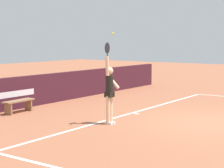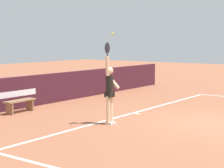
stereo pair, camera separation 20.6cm
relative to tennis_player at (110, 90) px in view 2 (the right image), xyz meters
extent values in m
plane|color=#9F5C3F|center=(1.97, -2.43, -1.06)|extent=(60.00, 60.00, 0.00)
cube|color=white|center=(1.97, 0.42, -1.05)|extent=(12.10, 0.11, 0.00)
cube|color=white|center=(1.97, 0.27, -1.05)|extent=(0.11, 0.30, 0.00)
cube|color=#401826|center=(1.97, 4.44, -0.45)|extent=(16.89, 0.21, 1.21)
cylinder|color=beige|center=(0.08, 0.01, -0.61)|extent=(0.13, 0.13, 0.88)
cylinder|color=beige|center=(-0.07, 0.00, -0.61)|extent=(0.13, 0.13, 0.88)
cube|color=white|center=(0.08, -0.01, -1.02)|extent=(0.11, 0.24, 0.07)
cube|color=white|center=(-0.07, -0.02, -1.02)|extent=(0.11, 0.24, 0.07)
cylinder|color=black|center=(0.00, 0.00, 0.14)|extent=(0.23, 0.23, 0.63)
cube|color=black|center=(0.00, 0.00, -0.13)|extent=(0.28, 0.23, 0.16)
sphere|color=beige|center=(0.00, 0.00, 0.60)|extent=(0.24, 0.24, 0.24)
cylinder|color=beige|center=(-0.11, 0.00, 0.75)|extent=(0.14, 0.11, 0.59)
cylinder|color=beige|center=(0.12, -0.05, 0.25)|extent=(0.12, 0.46, 0.44)
ellipsoid|color=black|center=(-0.11, 0.00, 1.29)|extent=(0.28, 0.04, 0.34)
cylinder|color=black|center=(-0.11, 0.00, 1.10)|extent=(0.03, 0.03, 0.18)
sphere|color=#CEE133|center=(-0.24, -0.29, 1.72)|extent=(0.07, 0.07, 0.07)
cube|color=#906B49|center=(-0.29, 3.76, -0.62)|extent=(1.32, 0.43, 0.05)
cube|color=#906B49|center=(-0.79, 3.73, -0.84)|extent=(0.08, 0.32, 0.43)
cube|color=#906B49|center=(0.20, 3.79, -0.84)|extent=(0.08, 0.32, 0.43)
camera|label=1|loc=(-9.85, -6.95, 1.52)|focal=63.61mm
camera|label=2|loc=(-9.73, -7.12, 1.52)|focal=63.61mm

